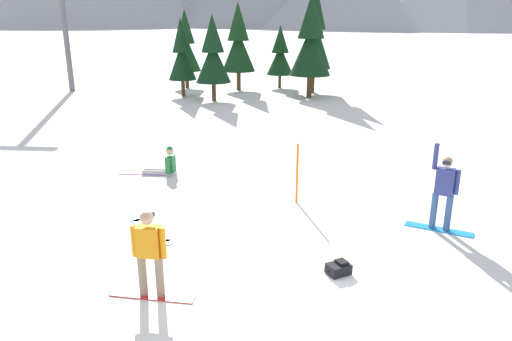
# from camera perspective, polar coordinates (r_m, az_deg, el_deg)

# --- Properties ---
(ground_plane) EXTENTS (800.00, 800.00, 0.00)m
(ground_plane) POSITION_cam_1_polar(r_m,az_deg,el_deg) (9.56, 2.26, -12.17)
(ground_plane) COLOR white
(snowboarder_foreground) EXTENTS (1.57, 0.41, 1.65)m
(snowboarder_foreground) POSITION_cam_1_polar(r_m,az_deg,el_deg) (8.65, -12.60, -9.57)
(snowboarder_foreground) COLOR red
(snowboarder_foreground) RESTS_ON ground_plane
(snowboarder_midground) EXTENTS (1.52, 0.85, 2.06)m
(snowboarder_midground) POSITION_cam_1_polar(r_m,az_deg,el_deg) (11.76, 21.48, -2.24)
(snowboarder_midground) COLOR #1E8CD8
(snowboarder_midground) RESTS_ON ground_plane
(snowboarder_background) EXTENTS (1.83, 0.63, 0.93)m
(snowboarder_background) POSITION_cam_1_polar(r_m,az_deg,el_deg) (15.33, -10.82, 0.67)
(snowboarder_background) COLOR #B7B7BC
(snowboarder_background) RESTS_ON ground_plane
(loose_snowboard_near_left) EXTENTS (1.47, 1.54, 0.09)m
(loose_snowboard_near_left) POSITION_cam_1_polar(r_m,az_deg,el_deg) (11.53, -12.45, -6.95)
(loose_snowboard_near_left) COLOR #1E8CD8
(loose_snowboard_near_left) RESTS_ON ground_plane
(backpack_black) EXTENTS (0.55, 0.51, 0.27)m
(backpack_black) POSITION_cam_1_polar(r_m,az_deg,el_deg) (9.62, 9.83, -11.40)
(backpack_black) COLOR black
(backpack_black) RESTS_ON ground_plane
(trail_marker_pole) EXTENTS (0.06, 0.06, 1.64)m
(trail_marker_pole) POSITION_cam_1_polar(r_m,az_deg,el_deg) (12.68, 4.93, -0.36)
(trail_marker_pole) COLOR orange
(trail_marker_pole) RESTS_ON ground_plane
(pine_tree_broad) EXTENTS (1.97, 1.97, 5.24)m
(pine_tree_broad) POSITION_cam_1_polar(r_m,az_deg,el_deg) (33.71, -8.40, 14.54)
(pine_tree_broad) COLOR #472D19
(pine_tree_broad) RESTS_ON ground_plane
(pine_tree_leaning) EXTENTS (2.46, 2.46, 6.14)m
(pine_tree_leaning) POSITION_cam_1_polar(r_m,az_deg,el_deg) (29.39, 6.55, 15.09)
(pine_tree_leaning) COLOR #472D19
(pine_tree_leaning) RESTS_ON ground_plane
(pine_tree_short) EXTENTS (1.82, 1.82, 4.18)m
(pine_tree_short) POSITION_cam_1_polar(r_m,az_deg,el_deg) (33.37, 2.90, 13.68)
(pine_tree_short) COLOR #472D19
(pine_tree_short) RESTS_ON ground_plane
(pine_tree_slender) EXTENTS (2.31, 2.31, 6.95)m
(pine_tree_slender) POSITION_cam_1_polar(r_m,az_deg,el_deg) (31.53, 6.89, 16.06)
(pine_tree_slender) COLOR #472D19
(pine_tree_slender) RESTS_ON ground_plane
(pine_tree_young) EXTENTS (2.03, 2.03, 4.90)m
(pine_tree_young) POSITION_cam_1_polar(r_m,az_deg,el_deg) (28.24, -5.16, 13.64)
(pine_tree_young) COLOR #472D19
(pine_tree_young) RESTS_ON ground_plane
(pine_tree_tall) EXTENTS (2.22, 2.22, 5.66)m
(pine_tree_tall) POSITION_cam_1_polar(r_m,az_deg,el_deg) (32.40, -2.13, 14.99)
(pine_tree_tall) COLOR #472D19
(pine_tree_tall) RESTS_ON ground_plane
(pine_tree_twin) EXTENTS (1.69, 1.69, 4.67)m
(pine_tree_twin) POSITION_cam_1_polar(r_m,az_deg,el_deg) (30.08, -8.87, 13.52)
(pine_tree_twin) COLOR #472D19
(pine_tree_twin) RESTS_ON ground_plane
(ski_lift_tower) EXTENTS (3.00, 0.36, 10.03)m
(ski_lift_tower) POSITION_cam_1_polar(r_m,az_deg,el_deg) (34.10, -22.16, 18.25)
(ski_lift_tower) COLOR #595B60
(ski_lift_tower) RESTS_ON ground_plane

